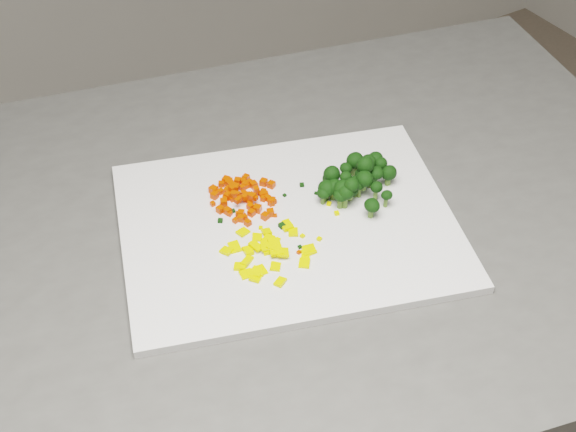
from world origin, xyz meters
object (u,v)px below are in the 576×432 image
carrot_pile (244,194)px  counter_block (286,420)px  broccoli_pile (356,179)px  cutting_board (288,225)px  pepper_pile (271,247)px

carrot_pile → counter_block: bearing=-51.8°
carrot_pile → broccoli_pile: 0.14m
cutting_board → pepper_pile: (-0.04, -0.03, 0.01)m
cutting_board → carrot_pile: carrot_pile is taller
counter_block → broccoli_pile: (0.09, -0.02, 0.49)m
counter_block → pepper_pile: size_ratio=10.06×
carrot_pile → pepper_pile: size_ratio=0.86×
counter_block → cutting_board: size_ratio=2.59×
cutting_board → counter_block: bearing=69.4°
counter_block → cutting_board: bearing=-110.6°
cutting_board → broccoli_pile: 0.10m
cutting_board → broccoli_pile: bearing=0.3°
pepper_pile → broccoli_pile: (0.14, 0.03, 0.02)m
carrot_pile → broccoli_pile: broccoli_pile is taller
carrot_pile → cutting_board: bearing=-65.8°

